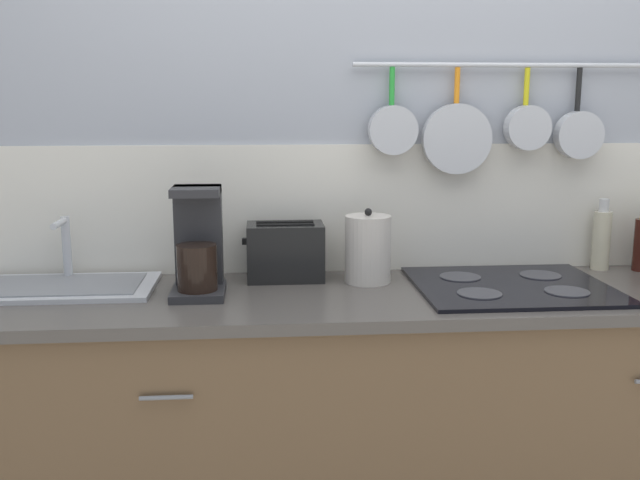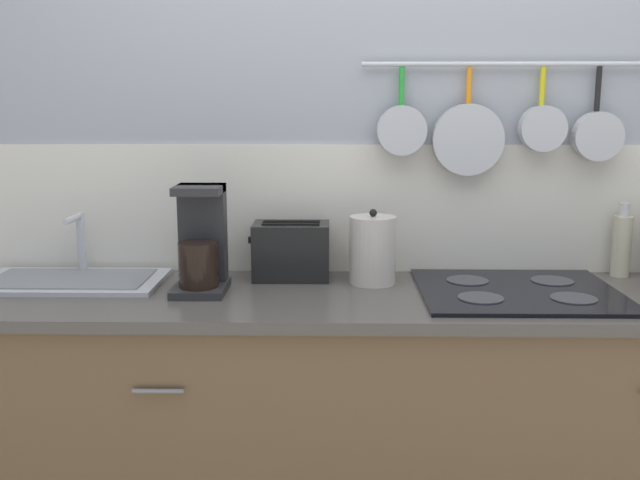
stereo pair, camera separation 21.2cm
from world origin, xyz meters
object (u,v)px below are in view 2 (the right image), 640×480
Objects in this scene: toaster at (291,251)px; bottle_hot_sauce at (622,244)px; coffee_maker at (201,247)px; kettle at (373,250)px.

bottle_hot_sauce reaches higher than toaster.
toaster is 1.07× the size of bottle_hot_sauce.
coffee_maker is at bearing -150.74° from toaster.
toaster is 0.27m from kettle.
toaster is 1.10× the size of kettle.
kettle is at bearing -11.99° from toaster.
toaster is 1.09m from bottle_hot_sauce.
bottle_hot_sauce is (1.09, 0.05, 0.02)m from toaster.
bottle_hot_sauce is (0.83, 0.11, 0.00)m from kettle.
coffee_maker is 1.23× the size of toaster.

